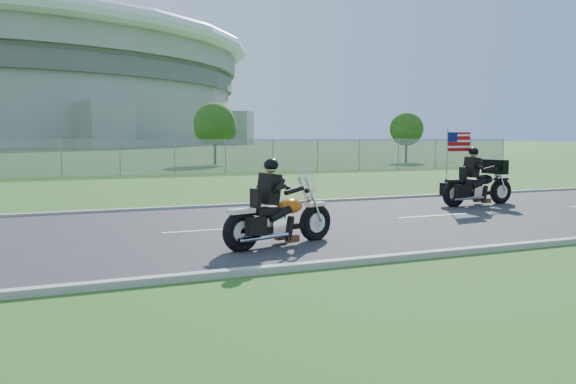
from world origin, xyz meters
name	(u,v)px	position (x,y,z in m)	size (l,w,h in m)	color
ground	(294,226)	(0.00, 0.00, 0.00)	(420.00, 420.00, 0.00)	#274D18
road	(294,226)	(0.00, 0.00, 0.02)	(120.00, 8.00, 0.04)	#28282B
curb_north	(242,205)	(0.00, 4.05, 0.05)	(120.00, 0.18, 0.12)	#9E9B93
curb_south	(386,259)	(0.00, -4.05, 0.05)	(120.00, 0.18, 0.12)	#9E9B93
fence	(61,158)	(-5.00, 20.00, 1.00)	(60.00, 0.03, 2.00)	gray
stadium	(1,90)	(-20.00, 170.00, 15.58)	(140.40, 140.40, 29.20)	#A3A099
tree_fence_near	(215,126)	(6.04, 30.04, 2.97)	(3.52, 3.28, 4.75)	#382316
tree_fence_far	(407,131)	(22.04, 28.03, 2.64)	(3.08, 2.87, 4.20)	#382316
motorcycle_lead	(278,219)	(-1.26, -2.21, 0.54)	(2.51, 1.08, 1.72)	black
motorcycle_follow	(478,186)	(6.72, 1.51, 0.61)	(2.69, 0.89, 2.24)	black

